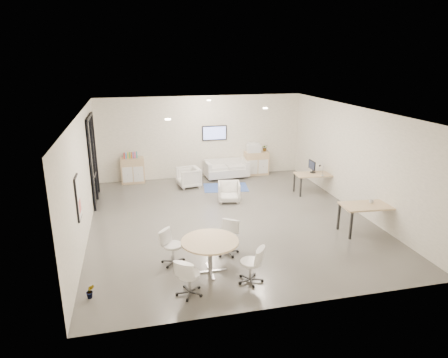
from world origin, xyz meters
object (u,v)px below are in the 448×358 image
object	(u,v)px
loveseat	(226,169)
armchair_right	(229,191)
sideboard_left	(133,171)
desk_front	(369,208)
sideboard_right	(256,163)
round_table	(210,244)
armchair_left	(189,176)
desk_rear	(314,176)

from	to	relation	value
loveseat	armchair_right	bearing A→B (deg)	-104.99
sideboard_left	desk_front	distance (m)	8.65
armchair_right	loveseat	bearing A→B (deg)	89.20
sideboard_left	sideboard_right	world-z (taller)	sideboard_left
sideboard_left	round_table	size ratio (longest dim) A/B	0.76
armchair_left	armchair_right	xyz separation A→B (m)	(1.08, -1.86, -0.03)
loveseat	desk_front	xyz separation A→B (m)	(2.59, -5.85, 0.37)
sideboard_right	armchair_left	bearing A→B (deg)	-162.11
armchair_left	desk_rear	world-z (taller)	armchair_left
sideboard_left	desk_rear	distance (m)	6.75
loveseat	sideboard_right	bearing A→B (deg)	3.88
armchair_right	desk_rear	xyz separation A→B (m)	(3.13, 0.16, 0.27)
desk_rear	loveseat	bearing A→B (deg)	141.55
loveseat	armchair_left	distance (m)	1.80
sideboard_right	armchair_right	bearing A→B (deg)	-123.30
loveseat	round_table	world-z (taller)	round_table
sideboard_right	desk_rear	size ratio (longest dim) A/B	0.68
desk_rear	desk_front	size ratio (longest dim) A/B	0.90
desk_rear	armchair_left	bearing A→B (deg)	163.32
loveseat	desk_rear	size ratio (longest dim) A/B	1.22
sideboard_right	desk_front	world-z (taller)	sideboard_right
armchair_left	desk_front	xyz separation A→B (m)	(4.21, -5.07, 0.31)
desk_front	desk_rear	bearing A→B (deg)	94.24
desk_front	round_table	world-z (taller)	desk_front
loveseat	desk_front	world-z (taller)	desk_front
sideboard_left	desk_rear	bearing A→B (deg)	-23.17
round_table	sideboard_right	bearing A→B (deg)	64.84
sideboard_right	round_table	bearing A→B (deg)	-115.16
sideboard_right	round_table	distance (m)	7.89
sideboard_left	loveseat	bearing A→B (deg)	-2.70
armchair_left	desk_front	world-z (taller)	armchair_left
desk_front	round_table	bearing A→B (deg)	-162.14
armchair_left	round_table	bearing A→B (deg)	-12.35
sideboard_left	sideboard_right	distance (m)	4.91
sideboard_left	round_table	world-z (taller)	sideboard_left
armchair_right	desk_rear	bearing A→B (deg)	13.75
sideboard_left	armchair_right	distance (m)	4.17
sideboard_left	armchair_left	xyz separation A→B (m)	(1.99, -0.95, -0.09)
sideboard_right	desk_front	bearing A→B (deg)	-77.91
sideboard_left	loveseat	size ratio (longest dim) A/B	0.57
loveseat	desk_front	size ratio (longest dim) A/B	1.09
loveseat	desk_rear	bearing A→B (deg)	-47.18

